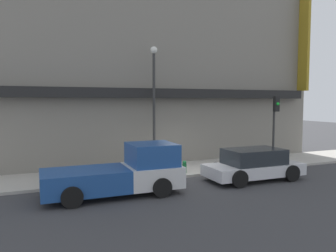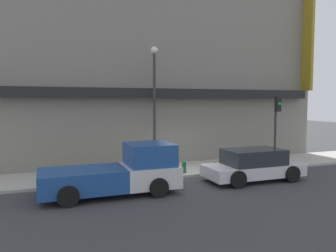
% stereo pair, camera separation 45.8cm
% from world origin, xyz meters
% --- Properties ---
extents(ground_plane, '(80.00, 80.00, 0.00)m').
position_xyz_m(ground_plane, '(0.00, 0.00, 0.00)').
color(ground_plane, '#38383A').
extents(sidewalk, '(36.00, 3.23, 0.12)m').
position_xyz_m(sidewalk, '(0.00, 1.62, 0.06)').
color(sidewalk, '#ADA89E').
rests_on(sidewalk, ground).
extents(building, '(19.80, 3.80, 10.67)m').
position_xyz_m(building, '(0.01, 4.71, 5.32)').
color(building, gray).
rests_on(building, ground).
extents(pickup_truck, '(5.14, 2.17, 1.89)m').
position_xyz_m(pickup_truck, '(-3.61, -1.50, 0.82)').
color(pickup_truck, silver).
rests_on(pickup_truck, ground).
extents(parked_car, '(4.42, 2.04, 1.41)m').
position_xyz_m(parked_car, '(2.41, -1.50, 0.69)').
color(parked_car, silver).
rests_on(parked_car, ground).
extents(fire_hydrant, '(0.20, 0.20, 0.60)m').
position_xyz_m(fire_hydrant, '(-0.10, 0.47, 0.42)').
color(fire_hydrant, '#196633').
rests_on(fire_hydrant, sidewalk).
extents(street_lamp, '(0.36, 0.36, 6.16)m').
position_xyz_m(street_lamp, '(-1.00, 2.21, 3.92)').
color(street_lamp, '#2D2D2D').
rests_on(street_lamp, sidewalk).
extents(traffic_light, '(0.28, 0.42, 3.67)m').
position_xyz_m(traffic_light, '(5.06, 0.29, 2.65)').
color(traffic_light, '#2D2D2D').
rests_on(traffic_light, sidewalk).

